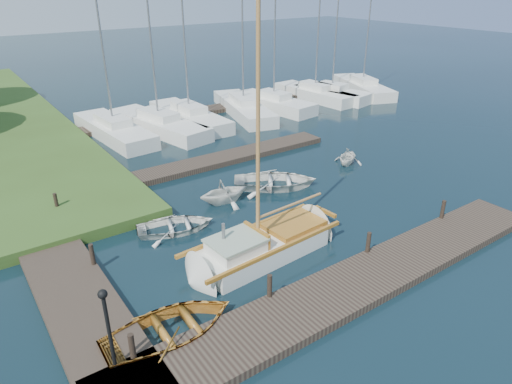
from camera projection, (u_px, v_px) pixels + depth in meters
ground at (256, 217)px, 19.84m from camera, size 160.00×160.00×0.00m
near_dock at (359, 282)px, 15.34m from camera, size 18.00×2.20×0.30m
left_dock at (51, 251)px, 17.09m from camera, size 2.20×18.00×0.30m
far_dock at (219, 160)px, 25.62m from camera, size 14.00×1.60×0.30m
pontoon at (243, 104)px, 36.80m from camera, size 30.00×1.60×0.30m
mooring_post_0 at (132, 346)px, 11.94m from camera, size 0.16×0.16×0.80m
mooring_post_1 at (270, 286)px, 14.28m from camera, size 0.16×0.16×0.80m
mooring_post_2 at (368, 242)px, 16.62m from camera, size 0.16×0.16×0.80m
mooring_post_3 at (443, 209)px, 18.96m from camera, size 0.16×0.16×0.80m
mooring_post_4 at (92, 254)px, 15.89m from camera, size 0.16×0.16×0.80m
mooring_post_5 at (56, 202)px, 19.59m from camera, size 0.16×0.16×0.80m
lamp_post at (107, 319)px, 11.18m from camera, size 0.24×0.24×2.44m
sailboat at (265, 246)px, 17.02m from camera, size 7.27×2.45×9.83m
dinghy at (171, 325)px, 13.08m from camera, size 4.01×2.92×0.81m
tender_a at (175, 224)px, 18.63m from camera, size 3.63×3.04×0.65m
tender_b at (224, 190)px, 20.87m from camera, size 2.53×2.23×1.24m
tender_c at (275, 179)px, 22.49m from camera, size 4.97×4.66×0.84m
tender_d at (348, 155)px, 25.29m from camera, size 2.51×2.40×1.03m
marina_boat_0 at (114, 129)px, 29.47m from camera, size 2.82×8.52×11.53m
marina_boat_1 at (159, 123)px, 30.61m from camera, size 3.87×9.04×11.04m
marina_boat_2 at (189, 115)px, 32.27m from camera, size 2.39×8.49×12.03m
marina_boat_3 at (243, 107)px, 34.44m from camera, size 4.45×9.18×12.17m
marina_boat_4 at (274, 102)px, 35.72m from camera, size 3.18×7.56×11.58m
marina_boat_5 at (315, 93)px, 38.58m from camera, size 2.77×7.98×11.18m
marina_boat_6 at (332, 93)px, 38.56m from camera, size 3.50×7.00×9.86m
marina_boat_7 at (363, 86)px, 40.92m from camera, size 5.02×8.66×12.34m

